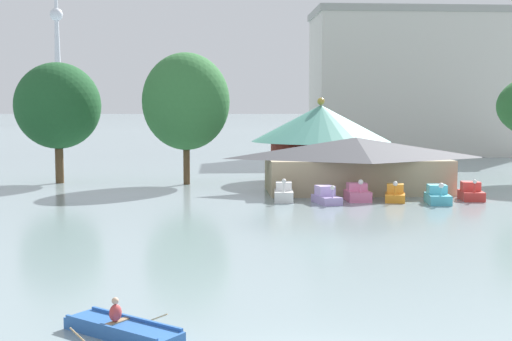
{
  "coord_description": "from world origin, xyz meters",
  "views": [
    {
      "loc": [
        -2.83,
        -16.71,
        6.95
      ],
      "look_at": [
        -0.45,
        21.32,
        3.44
      ],
      "focal_mm": 46.83,
      "sensor_mm": 36.0,
      "label": 1
    }
  ],
  "objects_px": {
    "pedal_boat_white": "(284,193)",
    "pedal_boat_orange": "(395,195)",
    "green_roof_pavilion": "(321,138)",
    "background_building_block": "(414,83)",
    "rowboat_with_rower": "(122,329)",
    "shoreline_tree_mid": "(186,102)",
    "boathouse": "(356,163)",
    "pedal_boat_cyan": "(438,196)",
    "pedal_boat_red": "(471,193)",
    "pedal_boat_pink": "(357,194)",
    "distant_broadcast_tower": "(57,24)",
    "shoreline_tree_tall_left": "(58,106)",
    "pedal_boat_lavender": "(326,196)"
  },
  "relations": [
    {
      "from": "pedal_boat_orange",
      "to": "shoreline_tree_mid",
      "type": "relative_size",
      "value": 0.21
    },
    {
      "from": "pedal_boat_red",
      "to": "pedal_boat_white",
      "type": "bearing_deg",
      "value": -82.76
    },
    {
      "from": "pedal_boat_orange",
      "to": "pedal_boat_cyan",
      "type": "distance_m",
      "value": 3.11
    },
    {
      "from": "shoreline_tree_mid",
      "to": "boathouse",
      "type": "bearing_deg",
      "value": -24.22
    },
    {
      "from": "pedal_boat_white",
      "to": "shoreline_tree_tall_left",
      "type": "distance_m",
      "value": 24.96
    },
    {
      "from": "pedal_boat_orange",
      "to": "distant_broadcast_tower",
      "type": "distance_m",
      "value": 288.58
    },
    {
      "from": "pedal_boat_white",
      "to": "shoreline_tree_mid",
      "type": "distance_m",
      "value": 15.8
    },
    {
      "from": "pedal_boat_pink",
      "to": "background_building_block",
      "type": "relative_size",
      "value": 0.08
    },
    {
      "from": "pedal_boat_lavender",
      "to": "green_roof_pavilion",
      "type": "bearing_deg",
      "value": 160.21
    },
    {
      "from": "pedal_boat_orange",
      "to": "background_building_block",
      "type": "distance_m",
      "value": 54.4
    },
    {
      "from": "shoreline_tree_mid",
      "to": "distant_broadcast_tower",
      "type": "relative_size",
      "value": 0.11
    },
    {
      "from": "pedal_boat_white",
      "to": "pedal_boat_lavender",
      "type": "xyz_separation_m",
      "value": [
        3.01,
        -1.48,
        -0.07
      ]
    },
    {
      "from": "rowboat_with_rower",
      "to": "pedal_boat_pink",
      "type": "height_order",
      "value": "pedal_boat_pink"
    },
    {
      "from": "pedal_boat_lavender",
      "to": "pedal_boat_orange",
      "type": "bearing_deg",
      "value": 84.75
    },
    {
      "from": "pedal_boat_orange",
      "to": "distant_broadcast_tower",
      "type": "xyz_separation_m",
      "value": [
        -86.69,
        271.41,
        45.83
      ]
    },
    {
      "from": "boathouse",
      "to": "shoreline_tree_tall_left",
      "type": "xyz_separation_m",
      "value": [
        -26.48,
        8.35,
        4.84
      ]
    },
    {
      "from": "pedal_boat_pink",
      "to": "green_roof_pavilion",
      "type": "xyz_separation_m",
      "value": [
        -0.79,
        12.95,
        3.71
      ]
    },
    {
      "from": "rowboat_with_rower",
      "to": "pedal_boat_cyan",
      "type": "height_order",
      "value": "pedal_boat_cyan"
    },
    {
      "from": "pedal_boat_red",
      "to": "background_building_block",
      "type": "height_order",
      "value": "background_building_block"
    },
    {
      "from": "green_roof_pavilion",
      "to": "background_building_block",
      "type": "bearing_deg",
      "value": 61.52
    },
    {
      "from": "pedal_boat_white",
      "to": "shoreline_tree_tall_left",
      "type": "relative_size",
      "value": 0.25
    },
    {
      "from": "background_building_block",
      "to": "green_roof_pavilion",
      "type": "bearing_deg",
      "value": -118.48
    },
    {
      "from": "pedal_boat_red",
      "to": "boathouse",
      "type": "xyz_separation_m",
      "value": [
        -7.79,
        5.6,
        1.87
      ]
    },
    {
      "from": "rowboat_with_rower",
      "to": "shoreline_tree_tall_left",
      "type": "height_order",
      "value": "shoreline_tree_tall_left"
    },
    {
      "from": "boathouse",
      "to": "distant_broadcast_tower",
      "type": "bearing_deg",
      "value": 107.75
    },
    {
      "from": "pedal_boat_lavender",
      "to": "background_building_block",
      "type": "relative_size",
      "value": 0.1
    },
    {
      "from": "pedal_boat_white",
      "to": "shoreline_tree_mid",
      "type": "height_order",
      "value": "shoreline_tree_mid"
    },
    {
      "from": "rowboat_with_rower",
      "to": "pedal_boat_cyan",
      "type": "bearing_deg",
      "value": 93.77
    },
    {
      "from": "rowboat_with_rower",
      "to": "shoreline_tree_mid",
      "type": "xyz_separation_m",
      "value": [
        0.28,
        41.68,
        7.43
      ]
    },
    {
      "from": "pedal_boat_white",
      "to": "pedal_boat_cyan",
      "type": "xyz_separation_m",
      "value": [
        11.23,
        -2.04,
        -0.03
      ]
    },
    {
      "from": "pedal_boat_cyan",
      "to": "pedal_boat_red",
      "type": "height_order",
      "value": "pedal_boat_red"
    },
    {
      "from": "pedal_boat_white",
      "to": "shoreline_tree_mid",
      "type": "relative_size",
      "value": 0.23
    },
    {
      "from": "rowboat_with_rower",
      "to": "boathouse",
      "type": "xyz_separation_m",
      "value": [
        14.74,
        35.17,
        2.2
      ]
    },
    {
      "from": "green_roof_pavilion",
      "to": "shoreline_tree_mid",
      "type": "distance_m",
      "value": 13.12
    },
    {
      "from": "pedal_boat_white",
      "to": "pedal_boat_orange",
      "type": "relative_size",
      "value": 1.1
    },
    {
      "from": "pedal_boat_lavender",
      "to": "distant_broadcast_tower",
      "type": "xyz_separation_m",
      "value": [
        -81.31,
        272.09,
        45.85
      ]
    },
    {
      "from": "pedal_boat_white",
      "to": "boathouse",
      "type": "relative_size",
      "value": 0.17
    },
    {
      "from": "boathouse",
      "to": "pedal_boat_orange",
      "type": "bearing_deg",
      "value": -73.98
    },
    {
      "from": "pedal_boat_pink",
      "to": "boathouse",
      "type": "relative_size",
      "value": 0.15
    },
    {
      "from": "background_building_block",
      "to": "distant_broadcast_tower",
      "type": "relative_size",
      "value": 0.27
    },
    {
      "from": "pedal_boat_cyan",
      "to": "shoreline_tree_mid",
      "type": "xyz_separation_m",
      "value": [
        -19.05,
        13.8,
        7.1
      ]
    },
    {
      "from": "distant_broadcast_tower",
      "to": "pedal_boat_orange",
      "type": "bearing_deg",
      "value": -72.29
    },
    {
      "from": "pedal_boat_white",
      "to": "green_roof_pavilion",
      "type": "height_order",
      "value": "green_roof_pavilion"
    },
    {
      "from": "green_roof_pavilion",
      "to": "distant_broadcast_tower",
      "type": "distance_m",
      "value": 274.26
    },
    {
      "from": "rowboat_with_rower",
      "to": "distant_broadcast_tower",
      "type": "bearing_deg",
      "value": 141.65
    },
    {
      "from": "pedal_boat_red",
      "to": "shoreline_tree_mid",
      "type": "xyz_separation_m",
      "value": [
        -22.26,
        12.11,
        7.1
      ]
    },
    {
      "from": "green_roof_pavilion",
      "to": "background_building_block",
      "type": "height_order",
      "value": "background_building_block"
    },
    {
      "from": "rowboat_with_rower",
      "to": "pedal_boat_red",
      "type": "xyz_separation_m",
      "value": [
        22.53,
        29.57,
        0.33
      ]
    },
    {
      "from": "rowboat_with_rower",
      "to": "boathouse",
      "type": "height_order",
      "value": "boathouse"
    },
    {
      "from": "pedal_boat_red",
      "to": "green_roof_pavilion",
      "type": "relative_size",
      "value": 0.21
    }
  ]
}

